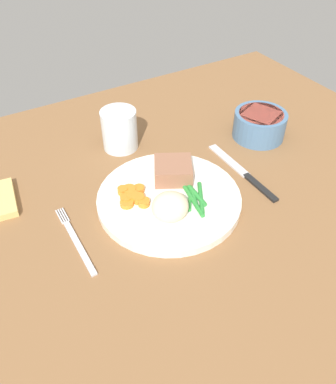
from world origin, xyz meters
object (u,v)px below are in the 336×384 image
Objects in this scene: dinner_plate at (168,199)px; meat_portion at (173,170)px; fork at (76,240)px; knife at (243,173)px; salad_bowl at (260,123)px; water_glass at (120,132)px.

meat_portion is at bearing 49.40° from dinner_plate.
dinner_plate reaches higher than fork.
salad_bowl is at bearing 38.80° from knife.
knife is 2.37× the size of water_glass.
dinner_plate is 17.30cm from knife.
meat_portion is 25.44cm from salad_bowl.
knife is (13.74, -4.42, -3.08)cm from meat_portion.
knife reaches higher than fork.
meat_portion reaches higher than dinner_plate.
meat_portion is at bearing 162.47° from knife.
fork is 28.02cm from water_glass.
dinner_plate is 1.28× the size of knife.
salad_bowl reaches higher than knife.
salad_bowl reaches higher than dinner_plate.
knife is at bearing -51.03° from water_glass.
dinner_plate is at bearing 1.12° from fork.
fork is at bearing -179.72° from knife.
fork is at bearing -168.46° from meat_portion.
salad_bowl is (28.20, -11.92, -0.41)cm from water_glass.
water_glass is at bearing 48.97° from fork.
meat_portion is 0.81× the size of water_glass.
salad_bowl is (46.55, 8.95, 3.12)cm from fork.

